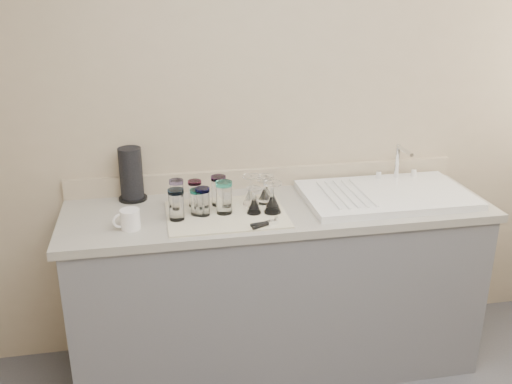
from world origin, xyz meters
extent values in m
cube|color=tan|center=(0.00, 1.50, 1.25)|extent=(3.50, 0.04, 2.50)
cube|color=slate|center=(0.00, 1.20, 0.43)|extent=(2.00, 0.60, 0.86)
cube|color=gray|center=(0.00, 1.20, 0.88)|extent=(2.06, 0.62, 0.04)
cube|color=white|center=(0.55, 1.20, 0.92)|extent=(0.82, 0.50, 0.03)
cylinder|color=silver|center=(0.69, 1.40, 1.03)|extent=(0.02, 0.02, 0.18)
cylinder|color=silver|center=(0.69, 1.32, 1.10)|extent=(0.02, 0.16, 0.02)
cylinder|color=silver|center=(0.59, 1.40, 0.96)|extent=(0.03, 0.03, 0.04)
cylinder|color=silver|center=(0.79, 1.40, 0.96)|extent=(0.03, 0.03, 0.04)
cube|color=silver|center=(-0.26, 1.14, 0.90)|extent=(0.55, 0.42, 0.01)
cylinder|color=white|center=(-0.48, 1.26, 0.97)|extent=(0.06, 0.06, 0.12)
cylinder|color=#9886D0|center=(-0.48, 1.26, 1.04)|extent=(0.07, 0.07, 0.02)
cylinder|color=white|center=(-0.40, 1.26, 0.96)|extent=(0.06, 0.06, 0.11)
cylinder|color=#D02E7C|center=(-0.40, 1.26, 1.03)|extent=(0.07, 0.07, 0.02)
cylinder|color=white|center=(-0.28, 1.26, 0.97)|extent=(0.07, 0.07, 0.13)
cylinder|color=purple|center=(-0.28, 1.26, 1.04)|extent=(0.07, 0.07, 0.02)
cylinder|color=white|center=(-0.49, 1.11, 0.97)|extent=(0.07, 0.07, 0.13)
cylinder|color=#3171BB|center=(-0.49, 1.11, 1.04)|extent=(0.07, 0.07, 0.02)
cylinder|color=white|center=(-0.37, 1.14, 0.97)|extent=(0.06, 0.06, 0.12)
cylinder|color=#1E23E0|center=(-0.37, 1.14, 1.03)|extent=(0.07, 0.07, 0.02)
cylinder|color=white|center=(-0.27, 1.15, 0.98)|extent=(0.07, 0.07, 0.14)
cylinder|color=#3BCABB|center=(-0.27, 1.15, 1.05)|extent=(0.08, 0.08, 0.02)
cylinder|color=white|center=(-0.40, 1.15, 0.96)|extent=(0.06, 0.06, 0.11)
cylinder|color=#138D7B|center=(-0.40, 1.15, 1.02)|extent=(0.06, 0.06, 0.02)
cone|color=white|center=(-0.13, 1.23, 0.95)|extent=(0.08, 0.08, 0.08)
cylinder|color=white|center=(-0.13, 1.23, 1.01)|extent=(0.01, 0.01, 0.06)
cylinder|color=white|center=(-0.13, 1.23, 1.05)|extent=(0.08, 0.08, 0.01)
cone|color=white|center=(-0.05, 1.26, 0.94)|extent=(0.07, 0.07, 0.07)
cylinder|color=white|center=(-0.05, 1.26, 1.00)|extent=(0.01, 0.01, 0.05)
cylinder|color=white|center=(-0.05, 1.26, 1.03)|extent=(0.07, 0.07, 0.01)
cone|color=white|center=(-0.14, 1.12, 0.94)|extent=(0.07, 0.07, 0.07)
cylinder|color=white|center=(-0.14, 1.12, 1.00)|extent=(0.01, 0.01, 0.05)
cylinder|color=white|center=(-0.14, 1.12, 1.03)|extent=(0.07, 0.07, 0.01)
cone|color=white|center=(-0.05, 1.11, 0.95)|extent=(0.08, 0.08, 0.08)
cylinder|color=white|center=(-0.05, 1.11, 1.02)|extent=(0.01, 0.01, 0.06)
cylinder|color=white|center=(-0.05, 1.11, 1.05)|extent=(0.08, 0.08, 0.01)
cone|color=white|center=(-0.06, 1.23, 0.94)|extent=(0.07, 0.07, 0.06)
cylinder|color=white|center=(-0.06, 1.23, 1.00)|extent=(0.01, 0.01, 0.05)
cylinder|color=white|center=(-0.06, 1.23, 1.03)|extent=(0.07, 0.07, 0.01)
cube|color=silver|center=(-0.08, 0.98, 0.92)|extent=(0.06, 0.04, 0.02)
cylinder|color=black|center=(-0.13, 0.96, 0.92)|extent=(0.10, 0.06, 0.02)
cylinder|color=black|center=(-0.13, 0.97, 0.92)|extent=(0.10, 0.04, 0.02)
cylinder|color=white|center=(-0.70, 1.07, 0.94)|extent=(0.10, 0.10, 0.09)
torus|color=white|center=(-0.74, 1.06, 0.94)|extent=(0.07, 0.03, 0.07)
cylinder|color=black|center=(-0.69, 1.42, 0.91)|extent=(0.14, 0.14, 0.01)
cylinder|color=black|center=(-0.69, 1.42, 1.04)|extent=(0.11, 0.11, 0.25)
camera|label=1|loc=(-0.59, -1.29, 1.94)|focal=40.00mm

